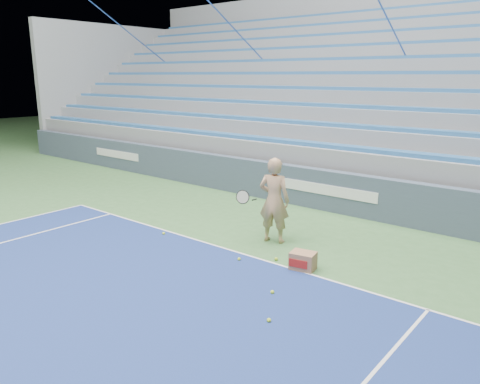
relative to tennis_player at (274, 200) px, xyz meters
The scene contains 9 objects.
sponsor_barrier 3.02m from the tennis_player, 97.97° to the left, with size 30.00×0.32×1.10m.
bleachers 8.81m from the tennis_player, 92.76° to the left, with size 31.00×9.15×7.30m.
tennis_player is the anchor object (origin of this frame).
ball_box 1.78m from the tennis_player, 34.40° to the right, with size 0.51×0.43×0.34m.
tennis_ball_0 2.73m from the tennis_player, 55.04° to the right, with size 0.07×0.07×0.07m, color #C0E12E.
tennis_ball_1 2.69m from the tennis_player, 150.69° to the right, with size 0.07×0.07×0.07m, color #C0E12E.
tennis_ball_2 1.43m from the tennis_player, 51.78° to the right, with size 0.07×0.07×0.07m, color #C0E12E.
tennis_ball_3 3.63m from the tennis_player, 55.78° to the right, with size 0.07×0.07×0.07m, color #C0E12E.
tennis_ball_4 1.62m from the tennis_player, 84.95° to the right, with size 0.07×0.07×0.07m, color #C0E12E.
Camera 1 is at (6.03, 4.88, 3.58)m, focal length 35.00 mm.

